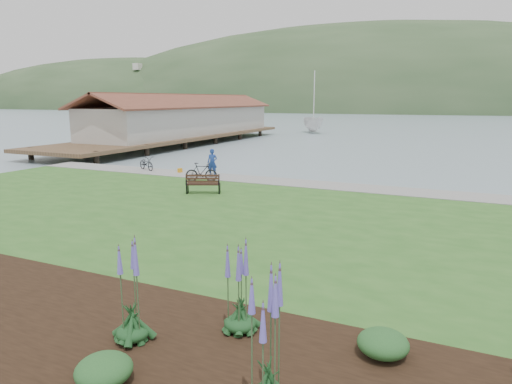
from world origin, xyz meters
TOP-DOWN VIEW (x-y plane):
  - ground at (0.00, 0.00)m, footprint 600.00×600.00m
  - lawn at (0.00, -2.00)m, footprint 34.00×20.00m
  - shoreline_path at (0.00, 6.90)m, footprint 34.00×2.20m
  - garden_bed at (3.00, -9.80)m, footprint 24.00×4.40m
  - far_hillside at (20.00, 170.00)m, footprint 580.00×80.00m
  - pier_pavilion at (-20.00, 27.52)m, footprint 8.00×36.00m
  - park_bench at (-2.53, 2.42)m, footprint 1.72×1.25m
  - person at (-4.67, 6.98)m, footprint 0.78×0.64m
  - bicycle_a at (-9.62, 7.20)m, footprint 1.28×1.80m
  - bicycle_b at (-4.33, 5.19)m, footprint 1.15×1.78m
  - sailboat at (-11.79, 48.46)m, footprint 14.71×14.78m
  - pannier at (-7.10, 7.20)m, footprint 0.26×0.31m
  - echium_0 at (3.40, -9.84)m, footprint 0.62×0.62m
  - echium_1 at (5.05, -8.69)m, footprint 0.62×0.62m
  - echium_2 at (6.42, -10.52)m, footprint 0.62×0.62m
  - shrub_1 at (3.85, -11.07)m, footprint 0.90×0.90m
  - shrub_2 at (7.69, -8.42)m, footprint 0.90×0.90m

SIDE VIEW (x-z plane):
  - ground at x=0.00m, z-range 0.00..0.00m
  - far_hillside at x=20.00m, z-range -19.00..19.00m
  - sailboat at x=-11.79m, z-range -14.08..14.08m
  - lawn at x=0.00m, z-range 0.00..0.40m
  - shoreline_path at x=0.00m, z-range 0.40..0.43m
  - garden_bed at x=3.00m, z-range 0.40..0.44m
  - pannier at x=-7.10m, z-range 0.40..0.69m
  - shrub_2 at x=7.69m, z-range 0.44..0.89m
  - shrub_1 at x=3.85m, z-range 0.44..0.89m
  - bicycle_a at x=-9.62m, z-range 0.40..1.30m
  - park_bench at x=-2.53m, z-range 0.40..1.39m
  - bicycle_b at x=-4.33m, z-range 0.40..1.44m
  - echium_1 at x=5.05m, z-range 0.24..2.27m
  - echium_0 at x=3.40m, z-range 0.18..2.37m
  - person at x=-4.67m, z-range 0.40..2.28m
  - echium_2 at x=6.42m, z-range 0.28..2.59m
  - pier_pavilion at x=-20.00m, z-range -0.06..5.34m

